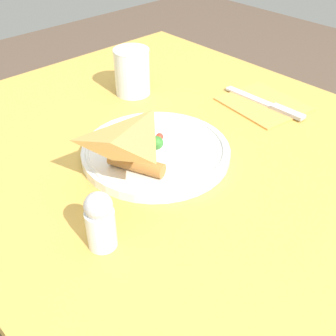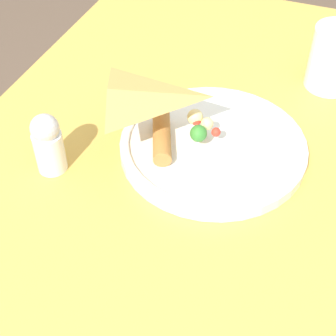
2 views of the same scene
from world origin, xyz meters
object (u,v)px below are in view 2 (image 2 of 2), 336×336
Objects in this scene: milk_glass at (334,59)px; salt_shaker at (48,143)px; dining_table at (205,302)px; plate_pizza at (211,143)px.

milk_glass reaches higher than salt_shaker.
dining_table is 0.21m from plate_pizza.
milk_glass is at bearing -44.21° from salt_shaker.
dining_table is 0.42m from milk_glass.
milk_glass is 0.45m from salt_shaker.
dining_table is 0.28m from salt_shaker.
plate_pizza is 0.21m from salt_shaker.
milk_glass is at bearing -30.42° from plate_pizza.
salt_shaker is (-0.32, 0.31, -0.01)m from milk_glass.
salt_shaker is (-0.11, 0.19, 0.03)m from plate_pizza.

